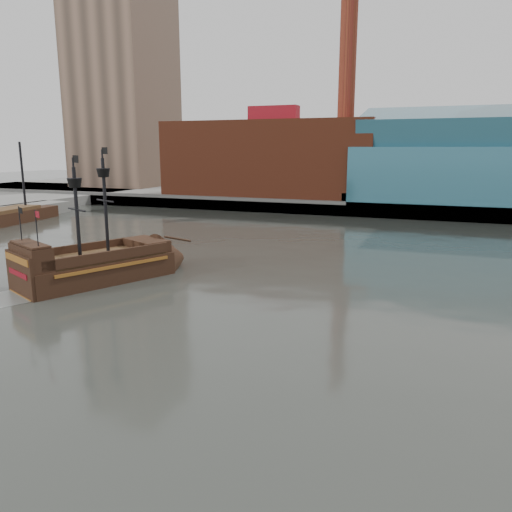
% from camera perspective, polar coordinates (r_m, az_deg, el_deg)
% --- Properties ---
extents(ground, '(400.00, 400.00, 0.00)m').
position_cam_1_polar(ground, '(30.09, -3.75, -10.75)').
color(ground, '#2C2F29').
rests_on(ground, ground).
extents(promenade_far, '(220.00, 60.00, 2.00)m').
position_cam_1_polar(promenade_far, '(118.17, 15.43, 6.54)').
color(promenade_far, slate).
rests_on(promenade_far, ground).
extents(seawall, '(220.00, 1.00, 2.60)m').
position_cam_1_polar(seawall, '(88.99, 13.44, 5.12)').
color(seawall, '#4C4C49').
rests_on(seawall, ground).
extents(skyline, '(149.00, 45.00, 62.00)m').
position_cam_1_polar(skyline, '(110.60, 18.55, 18.24)').
color(skyline, '#7B5D4A').
rests_on(skyline, promenade_far).
extents(pirate_ship, '(11.59, 17.53, 12.70)m').
position_cam_1_polar(pirate_ship, '(47.05, -18.01, -1.40)').
color(pirate_ship, black).
rests_on(pirate_ship, ground).
extents(docked_vessel, '(7.53, 21.81, 14.53)m').
position_cam_1_polar(docked_vessel, '(88.31, -26.89, 3.84)').
color(docked_vessel, black).
rests_on(docked_vessel, ground).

